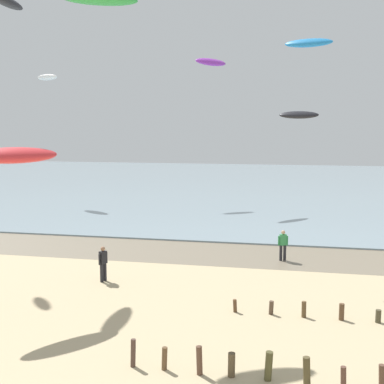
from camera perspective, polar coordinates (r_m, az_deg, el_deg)
The scene contains 10 objects.
wet_sand_strip at distance 30.19m, azimuth 3.81°, elevation -6.88°, with size 120.00×5.55×0.01m, color #7A6D59.
sea at distance 67.30m, azimuth 8.33°, elevation 0.88°, with size 160.00×70.00×0.10m, color #7F939E.
person_mid_beach at distance 25.09m, azimuth -9.83°, elevation -7.74°, with size 0.34×0.53×1.71m.
person_by_waterline at distance 28.93m, azimuth 10.06°, elevation -5.74°, with size 0.55×0.32×1.71m.
kite_aloft_0 at distance 29.05m, azimuth -19.96°, elevation 19.27°, with size 3.11×0.99×0.50m, color black.
kite_aloft_1 at distance 52.56m, azimuth -15.77°, elevation 12.14°, with size 3.17×1.01×0.51m, color white.
kite_aloft_2 at distance 39.21m, azimuth 12.81°, elevation 15.83°, with size 3.43×1.10×0.55m, color #2384D1.
kite_aloft_4 at distance 21.50m, azimuth -19.16°, elevation 3.87°, with size 3.59×1.15×0.58m, color red.
kite_aloft_11 at distance 47.54m, azimuth 2.10°, elevation 14.21°, with size 3.41×1.09×0.54m, color purple.
kite_aloft_13 at distance 25.97m, azimuth 11.78°, elevation 8.37°, with size 1.91×0.61×0.31m, color black.
Camera 1 is at (4.05, -7.58, 7.32)m, focal length 48.07 mm.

